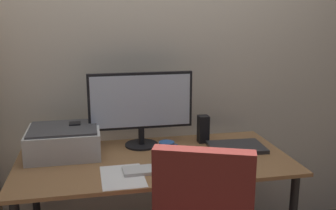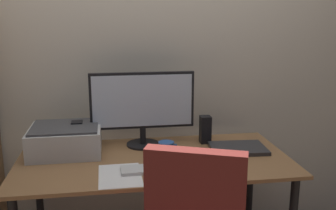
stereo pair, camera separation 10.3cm
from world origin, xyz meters
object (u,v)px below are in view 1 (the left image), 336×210
object	(u,v)px
laptop	(236,147)
printer	(64,141)
desk	(155,173)
mouse	(188,165)
speaker_left	(76,137)
monitor	(141,104)
keyboard	(151,169)
coffee_mug	(167,150)
speaker_right	(203,129)

from	to	relation	value
laptop	printer	bearing A→B (deg)	177.13
desk	printer	distance (m)	0.54
mouse	printer	world-z (taller)	printer
mouse	speaker_left	distance (m)	0.70
desk	monitor	world-z (taller)	monitor
keyboard	coffee_mug	bearing A→B (deg)	52.41
keyboard	mouse	distance (m)	0.19
laptop	printer	world-z (taller)	printer
speaker_right	speaker_left	bearing A→B (deg)	180.00
desk	monitor	xyz separation A→B (m)	(-0.04, 0.22, 0.34)
desk	mouse	distance (m)	0.25
desk	mouse	xyz separation A→B (m)	(0.15, -0.17, 0.10)
monitor	mouse	distance (m)	0.50
speaker_left	printer	bearing A→B (deg)	-141.88
monitor	keyboard	distance (m)	0.47
laptop	speaker_left	bearing A→B (deg)	173.68
coffee_mug	speaker_right	xyz separation A→B (m)	(0.28, 0.23, 0.04)
monitor	printer	distance (m)	0.49
desk	speaker_left	xyz separation A→B (m)	(-0.43, 0.22, 0.17)
mouse	speaker_left	xyz separation A→B (m)	(-0.58, 0.38, 0.07)
monitor	printer	xyz separation A→B (m)	(-0.45, -0.06, -0.18)
monitor	keyboard	world-z (taller)	monitor
desk	speaker_right	size ratio (longest dim) A/B	8.83
coffee_mug	laptop	bearing A→B (deg)	9.09
desk	printer	size ratio (longest dim) A/B	3.75
desk	monitor	distance (m)	0.41
laptop	speaker_right	world-z (taller)	speaker_right
monitor	speaker_right	bearing A→B (deg)	-1.16
printer	laptop	bearing A→B (deg)	-6.44
laptop	desk	bearing A→B (deg)	-170.44
mouse	speaker_right	world-z (taller)	speaker_right
desk	coffee_mug	size ratio (longest dim) A/B	14.59
monitor	speaker_left	distance (m)	0.42
monitor	coffee_mug	xyz separation A→B (m)	(0.11, -0.24, -0.21)
speaker_left	laptop	bearing A→B (deg)	-9.89
desk	speaker_right	distance (m)	0.44
speaker_right	monitor	bearing A→B (deg)	178.84
desk	keyboard	size ratio (longest dim) A/B	5.18
monitor	mouse	world-z (taller)	monitor
monitor	mouse	xyz separation A→B (m)	(0.19, -0.39, -0.24)
monitor	keyboard	bearing A→B (deg)	-90.58
mouse	printer	size ratio (longest dim) A/B	0.24
desk	laptop	world-z (taller)	laptop
keyboard	mouse	world-z (taller)	mouse
coffee_mug	speaker_left	world-z (taller)	speaker_left
coffee_mug	laptop	xyz separation A→B (m)	(0.44, 0.07, -0.04)
desk	speaker_left	bearing A→B (deg)	153.30
mouse	coffee_mug	xyz separation A→B (m)	(-0.08, 0.15, 0.03)
keyboard	laptop	distance (m)	0.59
speaker_left	printer	size ratio (longest dim) A/B	0.42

